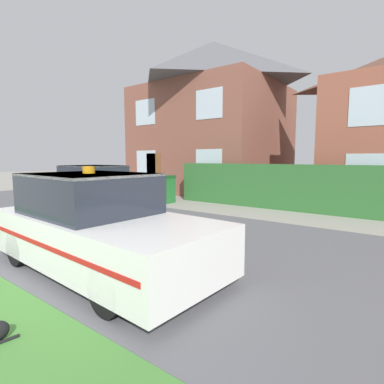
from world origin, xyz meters
TOP-DOWN VIEW (x-y plane):
  - road_strip at (0.00, 4.53)m, footprint 28.00×6.44m
  - garden_hedge at (0.62, 10.16)m, footprint 8.42×0.69m
  - police_car at (0.52, 2.47)m, footprint 4.28×2.01m
  - neighbour_car_far at (-5.09, 6.18)m, footprint 4.20×1.84m
  - house_left at (-4.94, 14.15)m, footprint 7.65×7.05m
  - wheelie_bin at (-3.70, 8.73)m, footprint 0.68×0.61m

SIDE VIEW (x-z plane):
  - road_strip at x=0.00m, z-range 0.00..0.01m
  - wheelie_bin at x=-3.70m, z-range 0.00..1.14m
  - police_car at x=0.52m, z-range -0.11..1.59m
  - neighbour_car_far at x=-5.09m, z-range -0.04..1.53m
  - garden_hedge at x=0.62m, z-range 0.00..1.62m
  - house_left at x=-4.94m, z-range 0.09..8.39m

